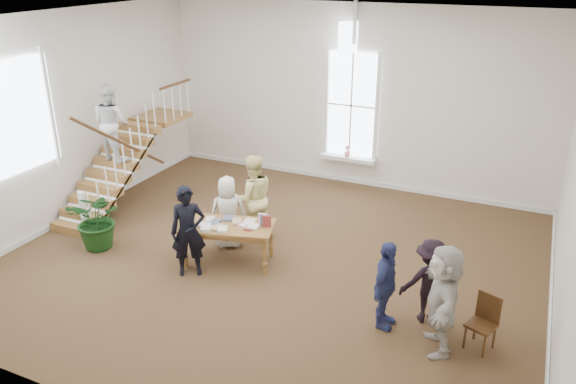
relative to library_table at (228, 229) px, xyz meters
The scene contains 12 objects.
ground 1.14m from the library_table, 34.06° to the left, with size 10.00×10.00×0.00m, color #47321C.
room_shell 4.95m from the library_table, 81.51° to the left, with size 10.49×10.00×10.00m.
staircase 3.92m from the library_table, 161.04° to the left, with size 1.10×4.10×2.92m.
library_table is the anchor object (origin of this frame).
police_officer 0.80m from the library_table, 124.85° to the right, with size 0.63×0.42×1.74m, color black.
elderly_woman 0.70m from the library_table, 119.85° to the left, with size 0.73×0.48×1.50m, color silver.
person_yellow 1.12m from the library_table, 92.49° to the left, with size 0.89×0.70×1.84m, color #F9EE9C.
woman_cluster_a 3.33m from the library_table, 12.50° to the right, with size 0.88×0.37×1.50m, color navy.
woman_cluster_b 3.86m from the library_table, ahead, with size 0.93×0.54×1.45m, color black.
woman_cluster_c 4.26m from the library_table, 12.50° to the right, with size 1.61×0.51×1.74m, color beige.
floor_plant 2.73m from the library_table, 168.51° to the right, with size 1.11×0.96×1.24m, color #143B12.
side_chair 4.80m from the library_table, ahead, with size 0.49×0.49×0.88m.
Camera 1 is at (4.26, -8.65, 5.49)m, focal length 35.00 mm.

